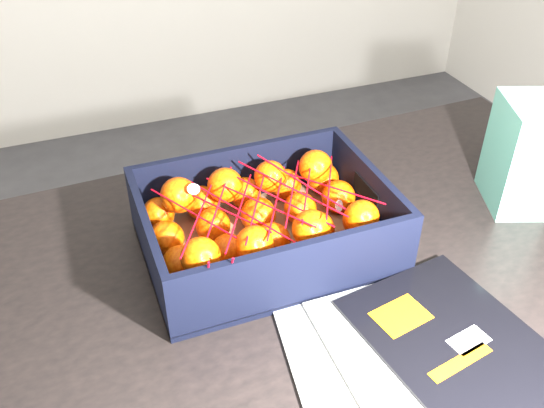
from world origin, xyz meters
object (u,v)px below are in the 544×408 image
object	(u,v)px
table	(337,308)
retail_carton	(521,154)
produce_crate	(265,231)
magazine_stack	(416,356)

from	to	relation	value
table	retail_carton	bearing A→B (deg)	7.37
retail_carton	produce_crate	bearing A→B (deg)	-163.41
table	produce_crate	size ratio (longest dim) A/B	3.19
magazine_stack	produce_crate	bearing A→B (deg)	109.90
magazine_stack	produce_crate	world-z (taller)	produce_crate
table	produce_crate	xyz separation A→B (m)	(-0.10, 0.08, 0.13)
magazine_stack	retail_carton	bearing A→B (deg)	35.57
produce_crate	retail_carton	size ratio (longest dim) A/B	1.96
retail_carton	magazine_stack	bearing A→B (deg)	-123.73
table	retail_carton	distance (m)	0.42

